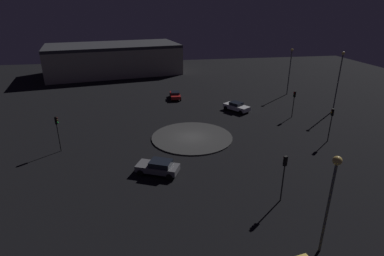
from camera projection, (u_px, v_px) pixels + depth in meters
name	position (u px, v px, depth m)	size (l,w,h in m)	color
ground_plane	(192.00, 138.00, 40.25)	(120.00, 120.00, 0.00)	black
roundabout_island	(192.00, 137.00, 40.23)	(10.62, 10.62, 0.15)	#383838
car_red	(175.00, 95.00, 56.63)	(4.16, 2.08, 1.34)	red
car_grey	(158.00, 167.00, 31.49)	(3.50, 4.72, 1.48)	slate
car_white	(236.00, 107.00, 50.05)	(4.58, 3.92, 1.47)	white
traffic_light_west	(284.00, 170.00, 26.23)	(0.39, 0.36, 4.44)	#2D2D2D
traffic_light_south	(294.00, 99.00, 46.48)	(0.35, 0.39, 4.14)	#2D2D2D
traffic_light_north	(57.00, 127.00, 35.49)	(0.32, 0.37, 4.35)	#2D2D2D
traffic_light_south_near	(331.00, 119.00, 38.07)	(0.34, 0.38, 4.37)	#2D2D2D
streetlamp_west	(332.00, 187.00, 19.85)	(0.60, 0.60, 7.53)	#4C4C51
streetlamp_south	(339.00, 76.00, 48.02)	(0.46, 0.46, 9.58)	#4C4C51
streetlamp_southeast	(290.00, 66.00, 57.62)	(0.49, 0.49, 8.70)	#4C4C51
store_building	(114.00, 59.00, 76.59)	(20.73, 33.81, 7.19)	#ADA893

